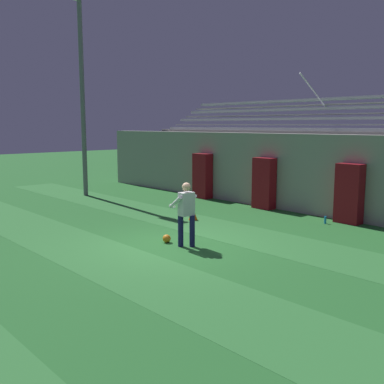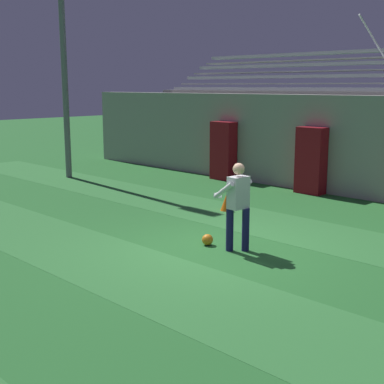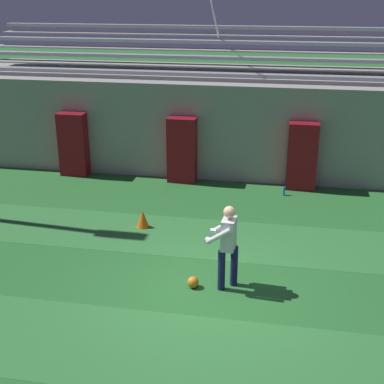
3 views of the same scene
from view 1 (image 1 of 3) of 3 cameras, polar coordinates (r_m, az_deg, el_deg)
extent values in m
plane|color=#286B2D|center=(11.77, -2.69, -6.84)|extent=(80.00, 80.00, 0.00)
cube|color=#337A38|center=(10.73, -10.41, -8.49)|extent=(28.00, 2.07, 0.01)
cube|color=#337A38|center=(13.30, 4.96, -5.04)|extent=(28.00, 2.07, 0.01)
cube|color=#999691|center=(16.37, 15.07, 2.22)|extent=(24.00, 0.60, 2.80)
cube|color=maroon|center=(16.96, 9.14, 1.09)|extent=(0.82, 0.44, 1.91)
cube|color=maroon|center=(15.10, 19.34, -0.20)|extent=(0.82, 0.44, 1.91)
cube|color=maroon|center=(19.19, 1.33, 2.06)|extent=(0.82, 0.44, 1.91)
cube|color=#999691|center=(18.08, 18.50, 2.80)|extent=(18.00, 3.20, 2.90)
cube|color=#A8AAB2|center=(16.92, 16.66, 7.61)|extent=(17.10, 0.36, 0.10)
cube|color=#999691|center=(16.75, 16.27, 6.84)|extent=(17.10, 0.60, 0.04)
cube|color=#A8AAB2|center=(17.52, 17.91, 8.89)|extent=(17.10, 0.36, 0.10)
cube|color=#999691|center=(17.35, 17.54, 8.15)|extent=(17.10, 0.60, 0.04)
cube|color=#A8AAB2|center=(18.14, 19.09, 10.07)|extent=(17.10, 0.36, 0.10)
cube|color=#999691|center=(17.96, 18.74, 9.37)|extent=(17.10, 0.60, 0.04)
cube|color=#A8AAB2|center=(18.77, 20.19, 11.18)|extent=(17.10, 0.36, 0.10)
cube|color=#999691|center=(18.59, 19.86, 10.51)|extent=(17.10, 0.60, 0.04)
cylinder|color=#A8AAB2|center=(18.21, 15.20, 12.28)|extent=(0.06, 1.93, 1.25)
cylinder|color=slate|center=(20.37, -13.73, 11.31)|extent=(0.20, 0.20, 8.37)
cylinder|color=#19194C|center=(11.60, -1.45, -4.97)|extent=(0.15, 0.15, 0.82)
cylinder|color=#19194C|center=(11.58, 0.02, -4.99)|extent=(0.15, 0.15, 0.82)
cube|color=silver|center=(11.44, -0.72, -1.52)|extent=(0.27, 0.40, 0.60)
sphere|color=tan|center=(11.37, -0.72, 0.66)|extent=(0.22, 0.22, 0.22)
cylinder|color=silver|center=(11.40, -2.10, -1.31)|extent=(0.48, 0.12, 0.37)
cylinder|color=silver|center=(11.69, -0.20, -1.06)|extent=(0.48, 0.12, 0.37)
cube|color=silver|center=(11.61, -2.52, -1.79)|extent=(0.12, 0.12, 0.08)
cube|color=silver|center=(11.84, -0.95, -1.57)|extent=(0.12, 0.12, 0.08)
sphere|color=orange|center=(12.05, -3.24, -5.93)|extent=(0.22, 0.22, 0.22)
cone|color=orange|center=(14.85, 0.13, -2.76)|extent=(0.30, 0.30, 0.42)
cylinder|color=#1E8CD8|center=(14.92, 16.56, -3.41)|extent=(0.07, 0.07, 0.24)
camera|label=2|loc=(2.25, -42.39, 4.71)|focal=50.00mm
camera|label=3|loc=(7.93, -55.35, 21.56)|focal=50.00mm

